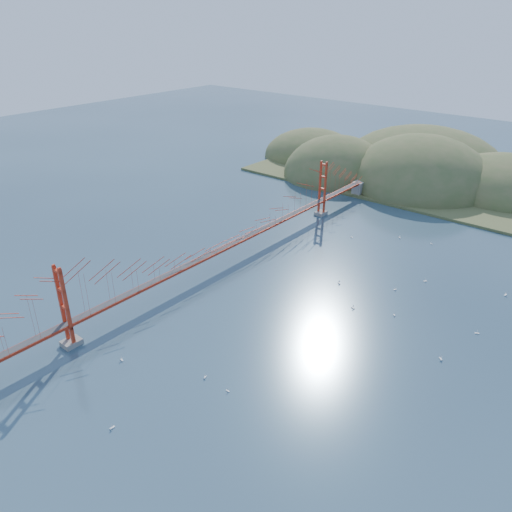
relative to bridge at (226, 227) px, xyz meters
The scene contains 18 objects.
ground 7.01m from the bridge, 90.00° to the right, with size 320.00×320.00×0.00m, color #284051.
bridge is the anchor object (origin of this frame).
far_headlands 68.73m from the bridge, 88.14° to the left, with size 84.00×58.00×25.00m.
sailboat_16 30.63m from the bridge, ahead, with size 0.53×0.53×0.56m.
sailboat_12 39.56m from the bridge, 51.58° to the left, with size 0.50×0.50×0.56m.
sailboat_2 32.97m from the bridge, 47.21° to the right, with size 0.48×0.39×0.57m.
sailboat_6 30.58m from the bridge, 52.43° to the right, with size 0.53×0.54×0.61m.
sailboat_3 26.88m from the bridge, 64.57° to the left, with size 0.53×0.52×0.60m.
sailboat_11 39.33m from the bridge, ahead, with size 0.70×0.70×0.73m.
sailboat_9 45.43m from the bridge, 25.84° to the left, with size 0.56×0.64×0.73m.
sailboat_1 20.89m from the bridge, 18.89° to the left, with size 0.66×0.66×0.71m.
sailboat_4 33.85m from the bridge, 28.59° to the left, with size 0.64×0.64×0.68m.
sailboat_10 39.78m from the bridge, 65.40° to the right, with size 0.47×0.58×0.67m.
sailboat_7 35.21m from the bridge, 57.76° to the left, with size 0.60×0.60×0.63m.
sailboat_8 41.45m from the bridge, ahead, with size 0.60×0.60×0.67m.
sailboat_14 29.26m from the bridge, 21.22° to the left, with size 0.57×0.57×0.62m.
sailboat_extra_0 29.86m from the bridge, 74.50° to the right, with size 0.63×0.59×0.71m.
sailboat_extra_1 25.10m from the bridge, ahead, with size 0.63×0.56×0.72m.
Camera 1 is at (52.89, -55.82, 39.80)m, focal length 35.00 mm.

